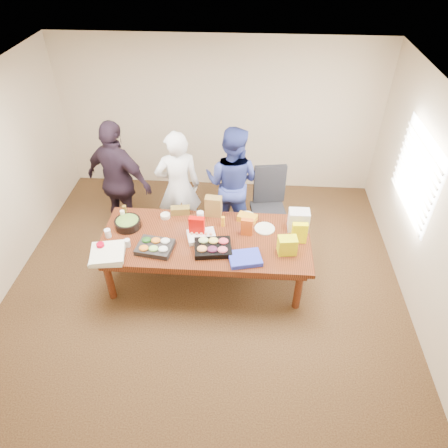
# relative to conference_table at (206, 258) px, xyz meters

# --- Properties ---
(floor) EXTENTS (5.50, 5.00, 0.02)m
(floor) POSITION_rel_conference_table_xyz_m (0.00, 0.00, -0.39)
(floor) COLOR #47301E
(floor) RESTS_ON ground
(ceiling) EXTENTS (5.50, 5.00, 0.02)m
(ceiling) POSITION_rel_conference_table_xyz_m (0.00, 0.00, 2.33)
(ceiling) COLOR white
(ceiling) RESTS_ON wall_back
(wall_back) EXTENTS (5.50, 0.04, 2.70)m
(wall_back) POSITION_rel_conference_table_xyz_m (0.00, 2.50, 0.98)
(wall_back) COLOR beige
(wall_back) RESTS_ON floor
(wall_front) EXTENTS (5.50, 0.04, 2.70)m
(wall_front) POSITION_rel_conference_table_xyz_m (0.00, -2.50, 0.98)
(wall_front) COLOR beige
(wall_front) RESTS_ON floor
(wall_right) EXTENTS (0.04, 5.00, 2.70)m
(wall_right) POSITION_rel_conference_table_xyz_m (2.75, 0.00, 0.98)
(wall_right) COLOR beige
(wall_right) RESTS_ON floor
(window_panel) EXTENTS (0.03, 1.40, 1.10)m
(window_panel) POSITION_rel_conference_table_xyz_m (2.72, 0.60, 1.12)
(window_panel) COLOR white
(window_panel) RESTS_ON wall_right
(window_blinds) EXTENTS (0.04, 1.36, 1.00)m
(window_blinds) POSITION_rel_conference_table_xyz_m (2.68, 0.60, 1.12)
(window_blinds) COLOR beige
(window_blinds) RESTS_ON wall_right
(conference_table) EXTENTS (2.80, 1.20, 0.75)m
(conference_table) POSITION_rel_conference_table_xyz_m (0.00, 0.00, 0.00)
(conference_table) COLOR #4C1C0F
(conference_table) RESTS_ON floor
(office_chair) EXTENTS (0.67, 0.67, 1.16)m
(office_chair) POSITION_rel_conference_table_xyz_m (0.87, 0.93, 0.20)
(office_chair) COLOR black
(office_chair) RESTS_ON floor
(person_center) EXTENTS (0.76, 0.60, 1.83)m
(person_center) POSITION_rel_conference_table_xyz_m (-0.49, 0.94, 0.54)
(person_center) COLOR silver
(person_center) RESTS_ON floor
(person_right) EXTENTS (1.05, 0.92, 1.81)m
(person_right) POSITION_rel_conference_table_xyz_m (0.30, 1.14, 0.53)
(person_right) COLOR #313E91
(person_right) RESTS_ON floor
(person_left) EXTENTS (1.22, 0.87, 1.93)m
(person_left) POSITION_rel_conference_table_xyz_m (-1.39, 0.96, 0.59)
(person_left) COLOR black
(person_left) RESTS_ON floor
(veggie_tray) EXTENTS (0.50, 0.42, 0.07)m
(veggie_tray) POSITION_rel_conference_table_xyz_m (-0.62, -0.26, 0.41)
(veggie_tray) COLOR black
(veggie_tray) RESTS_ON conference_table
(fruit_tray) EXTENTS (0.52, 0.43, 0.07)m
(fruit_tray) POSITION_rel_conference_table_xyz_m (0.12, -0.22, 0.41)
(fruit_tray) COLOR black
(fruit_tray) RESTS_ON conference_table
(sheet_cake) EXTENTS (0.43, 0.36, 0.06)m
(sheet_cake) POSITION_rel_conference_table_xyz_m (-0.05, -0.00, 0.41)
(sheet_cake) COLOR white
(sheet_cake) RESTS_ON conference_table
(salad_bowl) EXTENTS (0.43, 0.43, 0.12)m
(salad_bowl) POSITION_rel_conference_table_xyz_m (-1.09, 0.17, 0.43)
(salad_bowl) COLOR black
(salad_bowl) RESTS_ON conference_table
(chip_bag_blue) EXTENTS (0.45, 0.38, 0.06)m
(chip_bag_blue) POSITION_rel_conference_table_xyz_m (0.54, -0.39, 0.40)
(chip_bag_blue) COLOR #2A38C9
(chip_bag_blue) RESTS_ON conference_table
(chip_bag_red) EXTENTS (0.21, 0.09, 0.30)m
(chip_bag_red) POSITION_rel_conference_table_xyz_m (-0.11, 0.05, 0.52)
(chip_bag_red) COLOR #C80802
(chip_bag_red) RESTS_ON conference_table
(chip_bag_yellow) EXTENTS (0.20, 0.08, 0.30)m
(chip_bag_yellow) POSITION_rel_conference_table_xyz_m (1.23, 0.02, 0.52)
(chip_bag_yellow) COLOR #FEF600
(chip_bag_yellow) RESTS_ON conference_table
(chip_bag_orange) EXTENTS (0.17, 0.09, 0.25)m
(chip_bag_orange) POSITION_rel_conference_table_xyz_m (0.55, 0.12, 0.50)
(chip_bag_orange) COLOR #C85015
(chip_bag_orange) RESTS_ON conference_table
(mayo_jar) EXTENTS (0.12, 0.12, 0.15)m
(mayo_jar) POSITION_rel_conference_table_xyz_m (-0.11, 0.37, 0.45)
(mayo_jar) COLOR white
(mayo_jar) RESTS_ON conference_table
(mustard_bottle) EXTENTS (0.07, 0.07, 0.15)m
(mustard_bottle) POSITION_rel_conference_table_xyz_m (0.22, 0.28, 0.45)
(mustard_bottle) COLOR #F2A116
(mustard_bottle) RESTS_ON conference_table
(dressing_bottle) EXTENTS (0.07, 0.07, 0.18)m
(dressing_bottle) POSITION_rel_conference_table_xyz_m (-1.18, 0.39, 0.47)
(dressing_bottle) COLOR brown
(dressing_bottle) RESTS_ON conference_table
(ranch_bottle) EXTENTS (0.07, 0.07, 0.19)m
(ranch_bottle) POSITION_rel_conference_table_xyz_m (-1.17, 0.27, 0.47)
(ranch_bottle) COLOR beige
(ranch_bottle) RESTS_ON conference_table
(banana_bunch) EXTENTS (0.30, 0.23, 0.09)m
(banana_bunch) POSITION_rel_conference_table_xyz_m (0.55, 0.42, 0.42)
(banana_bunch) COLOR orange
(banana_bunch) RESTS_ON conference_table
(bread_loaf) EXTENTS (0.28, 0.16, 0.11)m
(bread_loaf) POSITION_rel_conference_table_xyz_m (-0.41, 0.52, 0.43)
(bread_loaf) COLOR brown
(bread_loaf) RESTS_ON conference_table
(kraft_bag) EXTENTS (0.24, 0.15, 0.30)m
(kraft_bag) POSITION_rel_conference_table_xyz_m (0.07, 0.52, 0.53)
(kraft_bag) COLOR olive
(kraft_bag) RESTS_ON conference_table
(red_cup) EXTENTS (0.12, 0.12, 0.13)m
(red_cup) POSITION_rel_conference_table_xyz_m (-1.30, -0.35, 0.44)
(red_cup) COLOR #AD001A
(red_cup) RESTS_ON conference_table
(clear_cup_a) EXTENTS (0.10, 0.10, 0.10)m
(clear_cup_a) POSITION_rel_conference_table_xyz_m (-0.99, -0.22, 0.43)
(clear_cup_a) COLOR silver
(clear_cup_a) RESTS_ON conference_table
(clear_cup_b) EXTENTS (0.10, 0.10, 0.12)m
(clear_cup_b) POSITION_rel_conference_table_xyz_m (-1.30, -0.06, 0.43)
(clear_cup_b) COLOR white
(clear_cup_b) RESTS_ON conference_table
(pizza_box_lower) EXTENTS (0.46, 0.46, 0.05)m
(pizza_box_lower) POSITION_rel_conference_table_xyz_m (-1.20, -0.44, 0.40)
(pizza_box_lower) COLOR beige
(pizza_box_lower) RESTS_ON conference_table
(pizza_box_upper) EXTENTS (0.49, 0.49, 0.05)m
(pizza_box_upper) POSITION_rel_conference_table_xyz_m (-1.19, -0.45, 0.45)
(pizza_box_upper) COLOR white
(pizza_box_upper) RESTS_ON pizza_box_lower
(plate_a) EXTENTS (0.34, 0.34, 0.02)m
(plate_a) POSITION_rel_conference_table_xyz_m (0.79, 0.25, 0.38)
(plate_a) COLOR white
(plate_a) RESTS_ON conference_table
(plate_b) EXTENTS (0.27, 0.27, 0.01)m
(plate_b) POSITION_rel_conference_table_xyz_m (0.54, 0.52, 0.38)
(plate_b) COLOR beige
(plate_b) RESTS_ON conference_table
(dip_bowl_a) EXTENTS (0.18, 0.18, 0.06)m
(dip_bowl_a) POSITION_rel_conference_table_xyz_m (0.56, 0.38, 0.40)
(dip_bowl_a) COLOR #F3DFC3
(dip_bowl_a) RESTS_ON conference_table
(dip_bowl_b) EXTENTS (0.14, 0.14, 0.05)m
(dip_bowl_b) POSITION_rel_conference_table_xyz_m (-0.61, 0.41, 0.40)
(dip_bowl_b) COLOR beige
(dip_bowl_b) RESTS_ON conference_table
(grocery_bag_white) EXTENTS (0.28, 0.20, 0.30)m
(grocery_bag_white) POSITION_rel_conference_table_xyz_m (1.24, 0.29, 0.52)
(grocery_bag_white) COLOR silver
(grocery_bag_white) RESTS_ON conference_table
(grocery_bag_yellow) EXTENTS (0.25, 0.19, 0.24)m
(grocery_bag_yellow) POSITION_rel_conference_table_xyz_m (1.07, -0.20, 0.49)
(grocery_bag_yellow) COLOR #DBE20D
(grocery_bag_yellow) RESTS_ON conference_table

